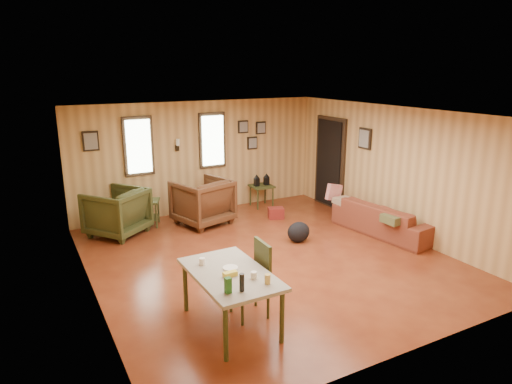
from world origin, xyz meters
TOP-DOWN VIEW (x-y plane):
  - room at (0.17, 0.27)m, footprint 5.54×6.04m
  - sofa at (2.56, -0.03)m, footprint 0.87×2.11m
  - recliner_brown at (-0.29, 2.15)m, footprint 1.21×1.17m
  - recliner_green at (-1.95, 2.32)m, footprint 1.30×1.29m
  - end_table at (-1.33, 2.57)m, footprint 0.65×0.62m
  - side_table at (1.34, 2.63)m, footprint 0.49×0.49m
  - cooler at (1.19, 1.74)m, footprint 0.38×0.32m
  - backpack at (0.87, 0.39)m, footprint 0.46×0.36m
  - sofa_pillows at (2.27, 0.23)m, footprint 0.53×1.90m
  - dining_table at (-1.41, -1.59)m, footprint 0.86×1.41m
  - dining_chair at (-1.02, -1.46)m, footprint 0.46×0.46m

SIDE VIEW (x-z plane):
  - cooler at x=1.19m, z-range 0.00..0.23m
  - backpack at x=0.87m, z-range 0.00..0.37m
  - end_table at x=-1.33m, z-range 0.04..0.69m
  - sofa at x=2.56m, z-range 0.00..0.80m
  - recliner_green at x=-1.95m, z-range 0.00..0.98m
  - recliner_brown at x=-0.29m, z-range 0.00..1.02m
  - sofa_pillows at x=2.27m, z-range 0.31..0.71m
  - side_table at x=1.34m, z-range 0.14..0.90m
  - dining_chair at x=-1.02m, z-range 0.06..1.03m
  - dining_table at x=-1.41m, z-range 0.19..1.11m
  - room at x=0.17m, z-range -0.02..2.43m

